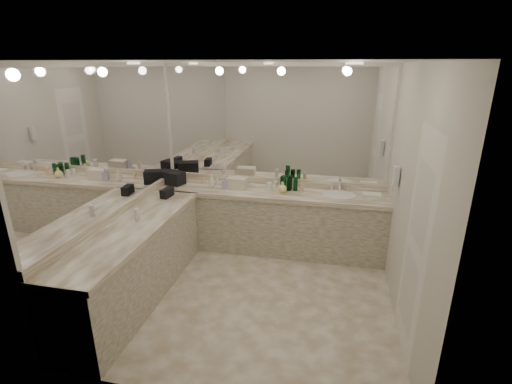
% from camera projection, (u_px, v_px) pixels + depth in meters
% --- Properties ---
extents(floor, '(3.20, 3.20, 0.00)m').
position_uv_depth(floor, '(252.00, 294.00, 4.38)').
color(floor, beige).
rests_on(floor, ground).
extents(ceiling, '(3.20, 3.20, 0.00)m').
position_uv_depth(ceiling, '(251.00, 62.00, 3.53)').
color(ceiling, white).
rests_on(ceiling, floor).
extents(wall_back, '(3.20, 0.02, 2.60)m').
position_uv_depth(wall_back, '(274.00, 158.00, 5.34)').
color(wall_back, beige).
rests_on(wall_back, floor).
extents(wall_left, '(0.02, 3.00, 2.60)m').
position_uv_depth(wall_left, '(116.00, 181.00, 4.27)').
color(wall_left, beige).
rests_on(wall_left, floor).
extents(wall_right, '(0.02, 3.00, 2.60)m').
position_uv_depth(wall_right, '(410.00, 201.00, 3.64)').
color(wall_right, beige).
rests_on(wall_right, floor).
extents(vanity_back_base, '(3.20, 0.60, 0.84)m').
position_uv_depth(vanity_back_base, '(270.00, 222.00, 5.35)').
color(vanity_back_base, beige).
rests_on(vanity_back_base, floor).
extents(vanity_back_top, '(3.20, 0.64, 0.06)m').
position_uv_depth(vanity_back_top, '(270.00, 193.00, 5.19)').
color(vanity_back_top, '#EFE4CE').
rests_on(vanity_back_top, vanity_back_base).
extents(vanity_left_base, '(0.60, 2.40, 0.84)m').
position_uv_depth(vanity_left_base, '(135.00, 264.00, 4.22)').
color(vanity_left_base, beige).
rests_on(vanity_left_base, floor).
extents(vanity_left_top, '(0.64, 2.42, 0.06)m').
position_uv_depth(vanity_left_top, '(131.00, 228.00, 4.07)').
color(vanity_left_top, '#EFE4CE').
rests_on(vanity_left_top, vanity_left_base).
extents(backsplash_back, '(3.20, 0.04, 0.10)m').
position_uv_depth(backsplash_back, '(274.00, 181.00, 5.44)').
color(backsplash_back, '#EFE4CE').
rests_on(backsplash_back, vanity_back_top).
extents(backsplash_left, '(0.04, 3.00, 0.10)m').
position_uv_depth(backsplash_left, '(121.00, 210.00, 4.38)').
color(backsplash_left, '#EFE4CE').
rests_on(backsplash_left, vanity_left_top).
extents(mirror_back, '(3.12, 0.01, 1.55)m').
position_uv_depth(mirror_back, '(275.00, 125.00, 5.17)').
color(mirror_back, white).
rests_on(mirror_back, wall_back).
extents(mirror_left, '(0.01, 2.92, 1.55)m').
position_uv_depth(mirror_left, '(112.00, 141.00, 4.11)').
color(mirror_left, white).
rests_on(mirror_left, wall_left).
extents(sink, '(0.44, 0.44, 0.03)m').
position_uv_depth(sink, '(340.00, 196.00, 5.01)').
color(sink, white).
rests_on(sink, vanity_back_top).
extents(faucet, '(0.24, 0.16, 0.14)m').
position_uv_depth(faucet, '(340.00, 186.00, 5.18)').
color(faucet, silver).
rests_on(faucet, vanity_back_top).
extents(wall_phone, '(0.06, 0.10, 0.24)m').
position_uv_depth(wall_phone, '(396.00, 176.00, 4.28)').
color(wall_phone, white).
rests_on(wall_phone, wall_right).
extents(door, '(0.02, 0.82, 2.10)m').
position_uv_depth(door, '(415.00, 247.00, 3.26)').
color(door, white).
rests_on(door, wall_right).
extents(black_toiletry_bag, '(0.37, 0.30, 0.18)m').
position_uv_depth(black_toiletry_bag, '(173.00, 178.00, 5.44)').
color(black_toiletry_bag, black).
rests_on(black_toiletry_bag, vanity_back_top).
extents(black_bag_spill, '(0.12, 0.22, 0.12)m').
position_uv_depth(black_bag_spill, '(167.00, 193.00, 4.92)').
color(black_bag_spill, black).
rests_on(black_bag_spill, vanity_left_top).
extents(cream_cosmetic_case, '(0.29, 0.18, 0.16)m').
position_uv_depth(cream_cosmetic_case, '(237.00, 183.00, 5.26)').
color(cream_cosmetic_case, beige).
rests_on(cream_cosmetic_case, vanity_back_top).
extents(hand_towel, '(0.24, 0.16, 0.04)m').
position_uv_depth(hand_towel, '(372.00, 195.00, 4.95)').
color(hand_towel, white).
rests_on(hand_towel, vanity_back_top).
extents(lotion_left, '(0.06, 0.06, 0.13)m').
position_uv_depth(lotion_left, '(137.00, 215.00, 4.18)').
color(lotion_left, white).
rests_on(lotion_left, vanity_left_top).
extents(soap_bottle_a, '(0.09, 0.09, 0.18)m').
position_uv_depth(soap_bottle_a, '(212.00, 181.00, 5.31)').
color(soap_bottle_a, white).
rests_on(soap_bottle_a, vanity_back_top).
extents(soap_bottle_b, '(0.11, 0.11, 0.19)m').
position_uv_depth(soap_bottle_b, '(226.00, 182.00, 5.25)').
color(soap_bottle_b, '#B6AFCC').
rests_on(soap_bottle_b, vanity_back_top).
extents(soap_bottle_c, '(0.13, 0.13, 0.16)m').
position_uv_depth(soap_bottle_c, '(282.00, 187.00, 5.09)').
color(soap_bottle_c, '#F8EA83').
rests_on(soap_bottle_c, vanity_back_top).
extents(green_bottle_0, '(0.07, 0.07, 0.22)m').
position_uv_depth(green_bottle_0, '(283.00, 184.00, 5.13)').
color(green_bottle_0, '#0E5428').
rests_on(green_bottle_0, vanity_back_top).
extents(green_bottle_1, '(0.06, 0.06, 0.19)m').
position_uv_depth(green_bottle_1, '(295.00, 184.00, 5.17)').
color(green_bottle_1, '#0E5428').
rests_on(green_bottle_1, vanity_back_top).
extents(green_bottle_2, '(0.07, 0.07, 0.18)m').
position_uv_depth(green_bottle_2, '(284.00, 182.00, 5.27)').
color(green_bottle_2, '#0E5428').
rests_on(green_bottle_2, vanity_back_top).
extents(green_bottle_3, '(0.07, 0.07, 0.20)m').
position_uv_depth(green_bottle_3, '(290.00, 182.00, 5.22)').
color(green_bottle_3, '#0E5428').
rests_on(green_bottle_3, vanity_back_top).
extents(green_bottle_4, '(0.07, 0.07, 0.18)m').
position_uv_depth(green_bottle_4, '(289.00, 184.00, 5.17)').
color(green_bottle_4, '#0E5428').
rests_on(green_bottle_4, vanity_back_top).
extents(amenity_bottle_0, '(0.04, 0.04, 0.08)m').
position_uv_depth(amenity_bottle_0, '(279.00, 189.00, 5.11)').
color(amenity_bottle_0, white).
rests_on(amenity_bottle_0, vanity_back_top).
extents(amenity_bottle_1, '(0.06, 0.06, 0.10)m').
position_uv_depth(amenity_bottle_1, '(276.00, 184.00, 5.30)').
color(amenity_bottle_1, white).
rests_on(amenity_bottle_1, vanity_back_top).
extents(amenity_bottle_2, '(0.07, 0.07, 0.13)m').
position_uv_depth(amenity_bottle_2, '(269.00, 187.00, 5.12)').
color(amenity_bottle_2, white).
rests_on(amenity_bottle_2, vanity_back_top).
extents(amenity_bottle_3, '(0.04, 0.04, 0.09)m').
position_uv_depth(amenity_bottle_3, '(217.00, 182.00, 5.42)').
color(amenity_bottle_3, white).
rests_on(amenity_bottle_3, vanity_back_top).
extents(amenity_bottle_4, '(0.04, 0.04, 0.09)m').
position_uv_depth(amenity_bottle_4, '(203.00, 180.00, 5.49)').
color(amenity_bottle_4, '#E0B28C').
rests_on(amenity_bottle_4, vanity_back_top).
extents(amenity_bottle_5, '(0.05, 0.05, 0.13)m').
position_uv_depth(amenity_bottle_5, '(301.00, 188.00, 5.09)').
color(amenity_bottle_5, '#E0B28C').
rests_on(amenity_bottle_5, vanity_back_top).
extents(amenity_bottle_6, '(0.07, 0.07, 0.07)m').
position_uv_depth(amenity_bottle_6, '(284.00, 189.00, 5.14)').
color(amenity_bottle_6, silver).
rests_on(amenity_bottle_6, vanity_back_top).
extents(amenity_bottle_7, '(0.05, 0.05, 0.06)m').
position_uv_depth(amenity_bottle_7, '(252.00, 185.00, 5.31)').
color(amenity_bottle_7, white).
rests_on(amenity_bottle_7, vanity_back_top).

